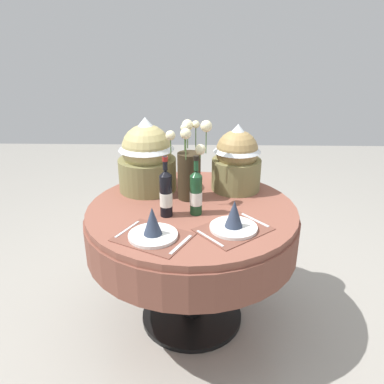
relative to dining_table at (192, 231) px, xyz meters
name	(u,v)px	position (x,y,z in m)	size (l,w,h in m)	color
ground	(192,316)	(0.00, 0.00, -0.63)	(8.00, 8.00, 0.00)	#9E998E
dining_table	(192,231)	(0.00, 0.00, 0.00)	(1.21, 1.21, 0.78)	brown
place_setting_left	(153,229)	(-0.18, -0.35, 0.20)	(0.42, 0.39, 0.16)	brown
place_setting_right	(234,221)	(0.21, -0.26, 0.20)	(0.43, 0.42, 0.16)	brown
flower_vase	(189,167)	(-0.02, 0.13, 0.35)	(0.26, 0.28, 0.47)	#332819
wine_bottle_left	(166,193)	(-0.13, -0.11, 0.28)	(0.07, 0.07, 0.33)	black
wine_bottle_centre	(196,192)	(0.02, -0.08, 0.28)	(0.07, 0.07, 0.33)	#194223
gift_tub_back_left	(147,153)	(-0.28, 0.26, 0.39)	(0.36, 0.36, 0.46)	olive
gift_tub_back_right	(237,156)	(0.27, 0.28, 0.37)	(0.30, 0.30, 0.41)	olive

